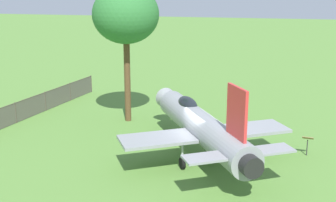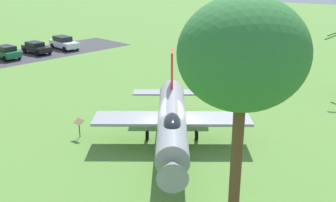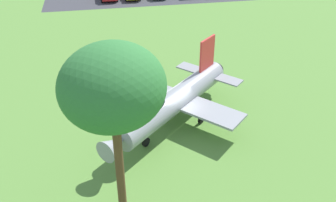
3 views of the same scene
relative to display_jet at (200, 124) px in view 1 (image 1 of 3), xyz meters
The scene contains 4 objects.
ground_plane 1.85m from the display_jet, 149.38° to the right, with size 200.00×200.00×0.00m, color #568438.
display_jet is the anchor object (origin of this frame).
shade_tree 9.59m from the display_jet, 47.62° to the left, with size 4.63×4.37×9.21m.
info_plaque 6.05m from the display_jet, 76.61° to the right, with size 0.48×0.65×1.14m.
Camera 1 is at (-22.54, -3.29, 9.32)m, focal length 47.53 mm.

